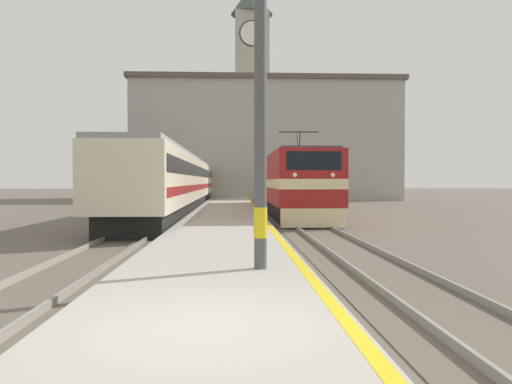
# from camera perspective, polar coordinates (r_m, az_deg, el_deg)

# --- Properties ---
(ground_plane) EXTENTS (200.00, 200.00, 0.00)m
(ground_plane) POSITION_cam_1_polar(r_m,az_deg,el_deg) (36.00, -3.26, -2.00)
(ground_plane) COLOR #60564C
(platform) EXTENTS (3.81, 140.00, 0.34)m
(platform) POSITION_cam_1_polar(r_m,az_deg,el_deg) (31.00, -3.35, -2.21)
(platform) COLOR #ADA89E
(platform) RESTS_ON ground
(rail_track_near) EXTENTS (2.83, 140.00, 0.16)m
(rail_track_near) POSITION_cam_1_polar(r_m,az_deg,el_deg) (31.19, 3.58, -2.44)
(rail_track_near) COLOR #60564C
(rail_track_near) RESTS_ON ground
(rail_track_far) EXTENTS (2.83, 140.00, 0.16)m
(rail_track_far) POSITION_cam_1_polar(r_m,az_deg,el_deg) (31.22, -9.36, -2.46)
(rail_track_far) COLOR #60564C
(rail_track_far) RESTS_ON ground
(locomotive_train) EXTENTS (2.92, 19.55, 4.59)m
(locomotive_train) POSITION_cam_1_polar(r_m,az_deg,el_deg) (30.53, 3.70, 0.90)
(locomotive_train) COLOR black
(locomotive_train) RESTS_ON ground
(passenger_train) EXTENTS (2.92, 48.29, 3.62)m
(passenger_train) POSITION_cam_1_polar(r_m,az_deg,el_deg) (40.41, -7.83, 1.13)
(passenger_train) COLOR black
(passenger_train) RESTS_ON ground
(catenary_mast) EXTENTS (3.14, 0.26, 7.72)m
(catenary_mast) POSITION_cam_1_polar(r_m,az_deg,el_deg) (9.97, 1.35, 14.01)
(catenary_mast) COLOR #4C4C51
(catenary_mast) RESTS_ON platform
(clock_tower) EXTENTS (5.53, 5.53, 28.18)m
(clock_tower) POSITION_cam_1_polar(r_m,az_deg,el_deg) (68.13, -0.49, 12.23)
(clock_tower) COLOR #ADA393
(clock_tower) RESTS_ON ground
(station_building) EXTENTS (28.99, 8.08, 13.03)m
(station_building) POSITION_cam_1_polar(r_m,az_deg,el_deg) (54.93, 1.10, 5.96)
(station_building) COLOR #A8A399
(station_building) RESTS_ON ground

